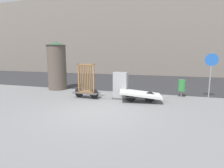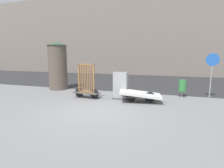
{
  "view_description": "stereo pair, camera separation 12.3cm",
  "coord_description": "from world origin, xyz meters",
  "px_view_note": "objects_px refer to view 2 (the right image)",
  "views": [
    {
      "loc": [
        2.59,
        -6.2,
        2.16
      ],
      "look_at": [
        0.0,
        2.03,
        0.81
      ],
      "focal_mm": 28.0,
      "sensor_mm": 36.0,
      "label": 1
    },
    {
      "loc": [
        2.71,
        -6.16,
        2.16
      ],
      "look_at": [
        0.0,
        2.03,
        0.81
      ],
      "focal_mm": 28.0,
      "sensor_mm": 36.0,
      "label": 2
    }
  ],
  "objects_px": {
    "utility_cabinet": "(121,87)",
    "sign_post": "(212,68)",
    "bike_cart_with_mattress": "(140,94)",
    "advertising_column": "(58,65)",
    "trash_bin": "(182,86)",
    "bike_cart_with_bedframe": "(87,86)"
  },
  "relations": [
    {
      "from": "utility_cabinet",
      "to": "bike_cart_with_bedframe",
      "type": "bearing_deg",
      "value": -169.19
    },
    {
      "from": "advertising_column",
      "to": "bike_cart_with_mattress",
      "type": "bearing_deg",
      "value": -16.5
    },
    {
      "from": "sign_post",
      "to": "advertising_column",
      "type": "bearing_deg",
      "value": 179.94
    },
    {
      "from": "bike_cart_with_bedframe",
      "to": "trash_bin",
      "type": "distance_m",
      "value": 5.11
    },
    {
      "from": "sign_post",
      "to": "trash_bin",
      "type": "bearing_deg",
      "value": 179.58
    },
    {
      "from": "bike_cart_with_mattress",
      "to": "trash_bin",
      "type": "xyz_separation_m",
      "value": [
        1.97,
        1.71,
        0.25
      ]
    },
    {
      "from": "trash_bin",
      "to": "advertising_column",
      "type": "xyz_separation_m",
      "value": [
        -7.76,
        0.0,
        0.96
      ]
    },
    {
      "from": "bike_cart_with_mattress",
      "to": "utility_cabinet",
      "type": "height_order",
      "value": "utility_cabinet"
    },
    {
      "from": "bike_cart_with_mattress",
      "to": "advertising_column",
      "type": "bearing_deg",
      "value": 152.09
    },
    {
      "from": "utility_cabinet",
      "to": "sign_post",
      "type": "xyz_separation_m",
      "value": [
        4.36,
        1.37,
        0.94
      ]
    },
    {
      "from": "bike_cart_with_bedframe",
      "to": "bike_cart_with_mattress",
      "type": "distance_m",
      "value": 2.85
    },
    {
      "from": "bike_cart_with_mattress",
      "to": "utility_cabinet",
      "type": "xyz_separation_m",
      "value": [
        -1.07,
        0.34,
        0.27
      ]
    },
    {
      "from": "utility_cabinet",
      "to": "advertising_column",
      "type": "xyz_separation_m",
      "value": [
        -4.72,
        1.38,
        0.95
      ]
    },
    {
      "from": "utility_cabinet",
      "to": "trash_bin",
      "type": "relative_size",
      "value": 1.47
    },
    {
      "from": "bike_cart_with_bedframe",
      "to": "sign_post",
      "type": "bearing_deg",
      "value": 19.27
    },
    {
      "from": "sign_post",
      "to": "advertising_column",
      "type": "distance_m",
      "value": 9.08
    },
    {
      "from": "bike_cart_with_bedframe",
      "to": "advertising_column",
      "type": "height_order",
      "value": "advertising_column"
    },
    {
      "from": "bike_cart_with_mattress",
      "to": "sign_post",
      "type": "relative_size",
      "value": 1.02
    },
    {
      "from": "bike_cart_with_mattress",
      "to": "trash_bin",
      "type": "bearing_deg",
      "value": 29.63
    },
    {
      "from": "utility_cabinet",
      "to": "sign_post",
      "type": "height_order",
      "value": "sign_post"
    },
    {
      "from": "utility_cabinet",
      "to": "advertising_column",
      "type": "distance_m",
      "value": 5.0
    },
    {
      "from": "sign_post",
      "to": "advertising_column",
      "type": "height_order",
      "value": "advertising_column"
    }
  ]
}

